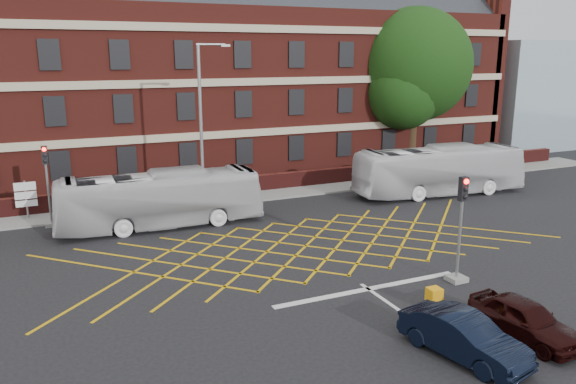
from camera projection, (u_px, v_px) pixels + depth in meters
name	position (u px, v px, depth m)	size (l,w,h in m)	color
ground	(326.00, 260.00, 24.80)	(120.00, 120.00, 0.00)	black
victorian_building	(194.00, 68.00, 42.49)	(51.00, 12.17, 20.40)	#5E1E18
boundary_wall	(231.00, 186.00, 36.17)	(56.00, 0.50, 1.10)	#4A1513
far_pavement	(236.00, 197.00, 35.41)	(60.00, 3.00, 0.12)	slate
glass_block	(530.00, 94.00, 55.74)	(14.00, 10.00, 10.00)	#99B2BF
box_junction_hatching	(306.00, 246.00, 26.57)	(11.50, 0.12, 0.02)	#CC990C
stop_line	(368.00, 289.00, 21.70)	(8.00, 0.30, 0.02)	silver
centre_line	(491.00, 374.00, 15.94)	(0.15, 14.00, 0.02)	silver
bus_left	(160.00, 199.00, 29.24)	(2.48, 10.60, 2.95)	silver
bus_right	(439.00, 170.00, 35.97)	(2.65, 11.31, 3.15)	silver
car_navy	(463.00, 336.00, 16.73)	(1.40, 4.03, 1.33)	black
car_maroon	(525.00, 319.00, 17.86)	(1.52, 3.77, 1.29)	black
deciduous_tree	(414.00, 73.00, 43.96)	(8.91, 8.91, 12.44)	black
traffic_light_near	(459.00, 239.00, 22.07)	(0.70, 0.70, 4.27)	slate
traffic_light_far	(49.00, 194.00, 29.24)	(0.70, 0.70, 4.27)	slate
street_lamp	(203.00, 158.00, 31.01)	(2.25, 1.00, 9.40)	slate
direction_signs	(26.00, 196.00, 30.38)	(1.10, 0.16, 2.20)	gray
utility_cabinet	(434.00, 299.00, 19.92)	(0.48, 0.44, 0.80)	orange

